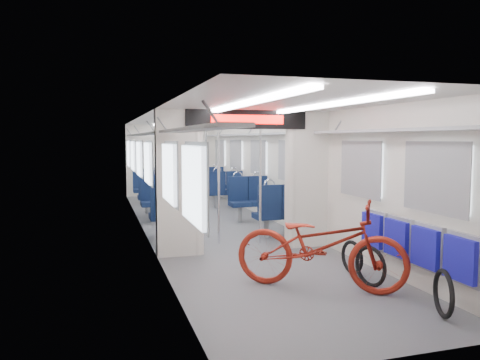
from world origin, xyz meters
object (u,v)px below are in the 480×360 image
at_px(bike_hoop_c, 352,259).
at_px(stanchion_far_left, 181,167).
at_px(bike_hoop_a, 443,296).
at_px(stanchion_near_left, 219,179).
at_px(bike_hoop_b, 370,268).
at_px(stanchion_near_right, 260,178).
at_px(stanchion_far_right, 206,167).
at_px(bicycle, 320,245).
at_px(seat_bay_far_right, 217,184).
at_px(seat_bay_far_left, 152,189).
at_px(seat_bay_near_right, 263,202).
at_px(flip_bench, 412,242).
at_px(seat_bay_near_left, 168,201).

height_order(bike_hoop_c, stanchion_far_left, stanchion_far_left).
xyz_separation_m(bike_hoop_a, stanchion_far_left, (-1.45, 7.42, 0.92)).
xyz_separation_m(stanchion_near_left, stanchion_far_left, (-0.08, 3.42, 0.00)).
distance_m(bike_hoop_b, stanchion_near_right, 2.92).
bearing_deg(bike_hoop_c, stanchion_far_right, 97.65).
relative_size(bicycle, bike_hoop_a, 4.11).
bearing_deg(bike_hoop_a, bicycle, 123.28).
height_order(seat_bay_far_right, stanchion_near_left, stanchion_near_left).
distance_m(seat_bay_far_right, stanchion_near_left, 5.22).
relative_size(stanchion_near_left, stanchion_far_right, 1.00).
bearing_deg(seat_bay_far_right, seat_bay_far_left, -166.73).
distance_m(bicycle, stanchion_near_right, 2.69).
distance_m(stanchion_near_left, stanchion_far_right, 3.34).
xyz_separation_m(seat_bay_near_right, seat_bay_far_left, (-1.87, 3.47, -0.02)).
bearing_deg(seat_bay_near_right, stanchion_far_left, 119.81).
height_order(bike_hoop_c, seat_bay_far_right, seat_bay_far_right).
xyz_separation_m(bike_hoop_a, stanchion_far_right, (-0.84, 7.29, 0.92)).
height_order(flip_bench, stanchion_far_left, stanchion_far_left).
distance_m(flip_bench, seat_bay_near_right, 4.27).
height_order(flip_bench, bike_hoop_a, flip_bench).
xyz_separation_m(bike_hoop_c, seat_bay_far_right, (-0.05, 7.37, 0.34)).
xyz_separation_m(seat_bay_near_right, seat_bay_far_right, (0.00, 3.91, -0.01)).
distance_m(seat_bay_near_left, seat_bay_far_right, 3.83).
bearing_deg(bicycle, stanchion_near_right, 31.49).
bearing_deg(bike_hoop_c, seat_bay_far_right, 90.42).
bearing_deg(seat_bay_near_left, stanchion_far_left, 71.99).
distance_m(bike_hoop_c, stanchion_near_left, 2.82).
relative_size(bike_hoop_a, seat_bay_far_left, 0.26).
height_order(flip_bench, seat_bay_far_left, seat_bay_far_left).
distance_m(seat_bay_far_left, stanchion_near_right, 4.99).
height_order(bike_hoop_a, seat_bay_far_right, seat_bay_far_right).
xyz_separation_m(seat_bay_near_left, seat_bay_far_right, (1.87, 3.34, -0.02)).
bearing_deg(bike_hoop_c, bicycle, -147.65).
xyz_separation_m(bicycle, stanchion_near_right, (0.14, 2.62, 0.60)).
bearing_deg(stanchion_near_left, bike_hoop_a, -71.12).
xyz_separation_m(flip_bench, bike_hoop_a, (-0.28, -0.89, -0.35)).
distance_m(bike_hoop_a, bike_hoop_b, 1.11).
xyz_separation_m(seat_bay_far_right, stanchion_far_left, (-1.31, -1.62, 0.61)).
xyz_separation_m(bicycle, bike_hoop_c, (0.71, 0.45, -0.34)).
relative_size(bike_hoop_c, seat_bay_near_left, 0.21).
distance_m(bike_hoop_c, seat_bay_near_left, 4.48).
distance_m(bike_hoop_a, stanchion_near_left, 4.32).
distance_m(seat_bay_far_left, seat_bay_far_right, 1.92).
height_order(bike_hoop_a, seat_bay_far_left, seat_bay_far_left).
xyz_separation_m(bike_hoop_a, stanchion_near_left, (-1.37, 3.99, 0.92)).
xyz_separation_m(flip_bench, bike_hoop_b, (-0.44, 0.21, -0.34)).
height_order(bike_hoop_c, seat_bay_near_left, seat_bay_near_left).
xyz_separation_m(bike_hoop_c, stanchion_far_right, (-0.76, 5.63, 0.94)).
distance_m(bike_hoop_b, seat_bay_near_right, 4.04).
distance_m(bike_hoop_b, seat_bay_near_left, 4.96).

